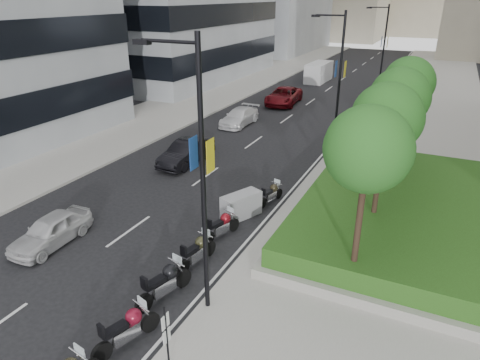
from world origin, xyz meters
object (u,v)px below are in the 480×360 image
Objects in this scene: lamp_post_1 at (337,78)px; car_c at (239,117)px; lamp_post_2 at (382,48)px; delivery_van at (318,73)px; lamp_post_0 at (198,171)px; car_b at (186,153)px; car_a at (51,230)px; car_d at (284,96)px; parking_sign at (167,339)px; motorcycle_2 at (165,282)px; motorcycle_1 at (127,328)px; motorcycle_6 at (271,194)px; motorcycle_3 at (197,251)px; motorcycle_5 at (241,206)px; motorcycle_4 at (222,225)px.

car_c is (-8.54, 3.61, -4.40)m from lamp_post_1.
lamp_post_1 and lamp_post_2 have the same top height.
lamp_post_1 is at bearing -70.57° from delivery_van.
car_b is (-7.75, 11.27, -4.32)m from lamp_post_0.
car_a is at bearing -102.95° from lamp_post_2.
lamp_post_0 is at bearing -79.70° from car_d.
car_b is (0.13, 10.54, 0.09)m from car_a.
parking_sign is (0.66, -3.00, -3.61)m from lamp_post_0.
car_b is at bearing 43.34° from motorcycle_2.
lamp_post_1 is 1.67× the size of delivery_van.
lamp_post_2 is at bearing -38.18° from delivery_van.
car_d is at bearing -142.07° from lamp_post_2.
lamp_post_0 is at bearing -90.00° from lamp_post_2.
car_d is (-7.77, 28.94, -4.27)m from lamp_post_0.
parking_sign is 0.54× the size of car_c.
motorcycle_2 is at bearing 126.45° from parking_sign.
car_b is (-6.54, 13.73, 0.11)m from motorcycle_1.
car_a is at bearing 81.85° from motorcycle_1.
car_b is 30.35m from delivery_van.
lamp_post_1 is 9.73m from motorcycle_6.
parking_sign reaches higher than car_d.
car_c is 21.02m from delivery_van.
lamp_post_0 is 3.60× the size of parking_sign.
motorcycle_2 is (-1.46, -17.14, -4.41)m from lamp_post_1.
lamp_post_1 reaches higher than motorcycle_6.
motorcycle_1 is 10.91m from motorcycle_6.
motorcycle_3 is at bearing 15.59° from motorcycle_2.
motorcycle_2 is 0.54× the size of car_b.
motorcycle_3 is at bearing -81.57° from car_d.
car_b reaches higher than motorcycle_5.
car_b is at bearing 124.50° from lamp_post_0.
delivery_van is at bearing 107.99° from lamp_post_1.
car_a is at bearing -94.95° from car_d.
car_c is at bearing 89.83° from car_a.
motorcycle_5 reaches higher than motorcycle_3.
motorcycle_3 is 4.28m from motorcycle_5.
car_d is (-6.89, 20.50, 0.28)m from motorcycle_6.
car_a is 19.89m from car_c.
lamp_post_0 is at bearing 102.33° from parking_sign.
parking_sign is 9.72m from motorcycle_5.
delivery_van reaches higher than car_a.
motorcycle_3 is 1.17× the size of motorcycle_6.
lamp_post_0 is 42.57m from delivery_van.
lamp_post_2 is 4.68× the size of motorcycle_6.
car_b is (-6.16, 6.90, 0.17)m from motorcycle_4.
lamp_post_2 is 17.30m from car_c.
motorcycle_5 is at bearing -98.70° from lamp_post_1.
motorcycle_1 is 1.07× the size of motorcycle_5.
motorcycle_4 is at bearing 28.00° from car_a.
lamp_post_0 is 4.20× the size of motorcycle_5.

